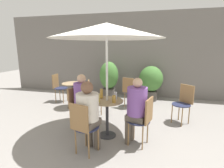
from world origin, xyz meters
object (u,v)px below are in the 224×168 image
object	(u,v)px
bistro_chair_2	(144,117)
potted_plant_1	(151,81)
seated_person_1	(88,111)
beer_glass_2	(116,95)
cafe_table_near	(107,110)
bistro_chair_5	(129,89)
potted_plant_0	(109,78)
bistro_chair_4	(58,85)
seated_person_0	(83,97)
cafe_table_far	(73,90)
beer_glass_1	(114,99)
beer_glass_0	(98,98)
bistro_chair_1	(83,124)
umbrella	(107,31)
bistro_chair_6	(184,100)
bistro_chair_0	(78,104)
seated_person_2	(136,106)
bistro_chair_3	(92,94)
beer_glass_3	(101,94)

from	to	relation	value
bistro_chair_2	potted_plant_1	xyz separation A→B (m)	(0.03, 2.94, 0.13)
seated_person_1	beer_glass_2	world-z (taller)	seated_person_1
cafe_table_near	bistro_chair_5	size ratio (longest dim) A/B	0.82
bistro_chair_2	potted_plant_0	xyz separation A→B (m)	(-1.41, 2.80, 0.18)
bistro_chair_4	potted_plant_1	world-z (taller)	potted_plant_1
seated_person_0	cafe_table_near	bearing A→B (deg)	-90.00
cafe_table_far	beer_glass_1	size ratio (longest dim) A/B	5.40
beer_glass_0	bistro_chair_1	bearing A→B (deg)	-96.78
potted_plant_1	umbrella	world-z (taller)	umbrella
bistro_chair_6	cafe_table_far	bearing A→B (deg)	-144.34
bistro_chair_0	bistro_chair_1	world-z (taller)	same
potted_plant_1	seated_person_0	bearing A→B (deg)	-117.89
bistro_chair_1	beer_glass_0	xyz separation A→B (m)	(0.07, 0.60, 0.28)
seated_person_2	bistro_chair_5	bearing A→B (deg)	-152.77
bistro_chair_5	cafe_table_near	bearing A→B (deg)	105.76
bistro_chair_4	potted_plant_0	world-z (taller)	potted_plant_0
bistro_chair_5	umbrella	world-z (taller)	umbrella
seated_person_0	seated_person_2	size ratio (longest dim) A/B	0.98
bistro_chair_4	bistro_chair_3	bearing A→B (deg)	-118.11
bistro_chair_5	cafe_table_far	bearing A→B (deg)	36.13
cafe_table_near	seated_person_2	size ratio (longest dim) A/B	0.60
bistro_chair_5	potted_plant_0	size ratio (longest dim) A/B	0.71
beer_glass_1	umbrella	bearing A→B (deg)	148.68
cafe_table_near	beer_glass_2	bearing A→B (deg)	43.69
bistro_chair_5	seated_person_2	distance (m)	2.04
bistro_chair_5	beer_glass_0	bearing A→B (deg)	102.37
beer_glass_2	beer_glass_3	size ratio (longest dim) A/B	0.75
beer_glass_2	seated_person_0	bearing A→B (deg)	177.77
bistro_chair_2	bistro_chair_5	bearing A→B (deg)	-149.08
seated_person_2	potted_plant_0	world-z (taller)	potted_plant_0
potted_plant_0	potted_plant_1	bearing A→B (deg)	5.44
beer_glass_1	potted_plant_0	xyz separation A→B (m)	(-0.83, 2.70, -0.09)
cafe_table_near	beer_glass_2	xyz separation A→B (m)	(0.14, 0.13, 0.27)
bistro_chair_1	umbrella	xyz separation A→B (m)	(0.20, 0.74, 1.52)
potted_plant_1	potted_plant_0	bearing A→B (deg)	-174.56
cafe_table_far	bistro_chair_0	world-z (taller)	bistro_chair_0
bistro_chair_3	beer_glass_0	world-z (taller)	same
bistro_chair_2	beer_glass_0	size ratio (longest dim) A/B	5.62
bistro_chair_2	potted_plant_1	bearing A→B (deg)	-165.16
bistro_chair_6	beer_glass_2	xyz separation A→B (m)	(-1.45, -0.93, 0.27)
seated_person_0	seated_person_2	xyz separation A→B (m)	(1.19, -0.33, 0.02)
bistro_chair_4	beer_glass_3	bearing A→B (deg)	-131.23
bistro_chair_6	seated_person_2	xyz separation A→B (m)	(-1.00, -1.23, 0.19)
bistro_chair_5	beer_glass_0	world-z (taller)	same
bistro_chair_5	seated_person_0	bearing A→B (deg)	86.37
cafe_table_far	bistro_chair_1	size ratio (longest dim) A/B	0.82
bistro_chair_5	seated_person_0	size ratio (longest dim) A/B	0.75
bistro_chair_6	potted_plant_1	xyz separation A→B (m)	(-0.83, 1.67, 0.13)
bistro_chair_6	potted_plant_1	distance (m)	1.86
bistro_chair_4	potted_plant_0	size ratio (longest dim) A/B	0.71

